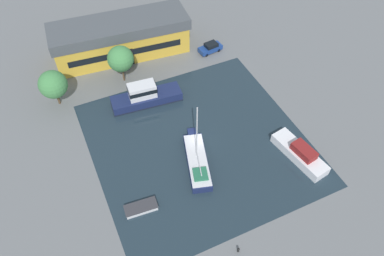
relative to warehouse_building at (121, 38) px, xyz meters
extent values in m
plane|color=slate|center=(3.42, -24.70, -3.36)|extent=(440.00, 440.00, 0.00)
cube|color=#1E2D38|center=(3.42, -24.70, -3.35)|extent=(29.59, 29.84, 0.01)
cube|color=gold|center=(0.00, 0.00, -0.99)|extent=(23.55, 9.26, 4.73)
cube|color=#474C51|center=(0.00, 0.00, 2.32)|extent=(24.26, 9.54, 1.91)
cube|color=black|center=(-0.33, -3.61, -1.70)|extent=(2.40, 0.28, 3.31)
cube|color=black|center=(-0.33, -3.61, -0.76)|extent=(19.47, 1.80, 1.18)
cylinder|color=brown|center=(-2.11, -7.08, -1.90)|extent=(0.30, 0.30, 2.91)
sphere|color=#428447|center=(-2.11, -7.08, 1.15)|extent=(4.25, 4.25, 4.25)
cylinder|color=brown|center=(-13.16, -8.09, -2.18)|extent=(0.36, 0.36, 2.36)
sphere|color=#428447|center=(-13.16, -8.09, 0.64)|extent=(4.37, 4.37, 4.37)
cube|color=navy|center=(14.56, -6.14, -2.65)|extent=(4.46, 2.40, 0.85)
cube|color=black|center=(14.73, -6.12, -1.92)|extent=(2.41, 1.92, 0.61)
cube|color=black|center=(13.62, -6.26, -1.95)|extent=(0.23, 1.49, 0.49)
cylinder|color=black|center=(13.35, -7.14, -3.06)|extent=(0.62, 0.27, 0.60)
cylinder|color=black|center=(13.14, -5.47, -3.06)|extent=(0.62, 0.27, 0.60)
cylinder|color=black|center=(15.97, -6.80, -3.06)|extent=(0.62, 0.27, 0.60)
cylinder|color=black|center=(15.76, -5.14, -3.06)|extent=(0.62, 0.27, 0.60)
cube|color=#19234C|center=(1.66, -28.03, -2.82)|extent=(5.15, 9.62, 1.06)
cube|color=#19234C|center=(3.12, -23.02, -2.82)|extent=(1.49, 1.49, 1.06)
cube|color=silver|center=(1.66, -28.03, -2.26)|extent=(4.95, 9.24, 0.08)
cylinder|color=silver|center=(1.85, -27.37, 2.45)|extent=(0.16, 0.16, 9.34)
cylinder|color=silver|center=(1.27, -29.36, -1.12)|extent=(1.28, 4.03, 0.12)
cube|color=#236647|center=(0.95, -30.47, -2.07)|extent=(2.37, 2.48, 0.30)
cube|color=#19234C|center=(-0.43, -13.60, -2.60)|extent=(11.29, 4.19, 1.50)
cube|color=black|center=(-0.43, -13.60, -3.21)|extent=(11.41, 4.26, 0.18)
cube|color=silver|center=(-0.98, -13.54, -0.72)|extent=(4.39, 2.66, 2.26)
cube|color=black|center=(-0.98, -13.54, -0.50)|extent=(4.48, 2.73, 0.72)
cube|color=silver|center=(-7.71, -31.37, -3.04)|extent=(4.09, 1.98, 0.62)
cube|color=#333338|center=(-7.71, -31.37, -2.69)|extent=(4.25, 2.09, 0.08)
cube|color=white|center=(15.10, -32.81, -2.66)|extent=(4.03, 9.13, 1.39)
cube|color=maroon|center=(15.19, -33.33, -1.41)|extent=(2.39, 3.78, 1.10)
cylinder|color=black|center=(0.70, -41.24, -3.10)|extent=(0.27, 0.27, 0.52)
sphere|color=black|center=(0.70, -41.24, -2.76)|extent=(0.29, 0.29, 0.29)
camera|label=1|loc=(-11.64, -55.26, 38.81)|focal=35.00mm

